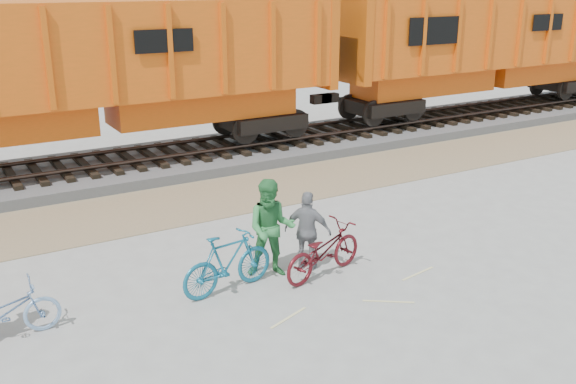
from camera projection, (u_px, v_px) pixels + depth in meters
name	position (u px, v px, depth m)	size (l,w,h in m)	color
ground	(313.00, 285.00, 11.83)	(120.00, 120.00, 0.00)	#9E9E99
gravel_strip	(197.00, 201.00, 16.33)	(120.00, 3.00, 0.02)	#9C8561
ballast_bed	(152.00, 163.00, 19.15)	(120.00, 4.00, 0.30)	slate
track	(151.00, 153.00, 19.05)	(120.00, 2.60, 0.24)	black
hopper_car_center	(98.00, 70.00, 17.61)	(14.00, 3.13, 4.65)	black
hopper_car_right	(487.00, 43.00, 24.80)	(14.00, 3.13, 4.65)	black
bicycle_blue	(2.00, 313.00, 9.93)	(0.60, 1.73, 0.91)	#85AAD8
bicycle_teal	(228.00, 263.00, 11.45)	(0.52, 1.86, 1.12)	#156382
bicycle_maroon	(323.00, 251.00, 12.08)	(0.67, 1.92, 1.01)	#521016
person_man	(271.00, 228.00, 11.97)	(0.92, 0.72, 1.90)	#2F7D3E
person_woman	(308.00, 231.00, 12.27)	(0.92, 0.38, 1.57)	gray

